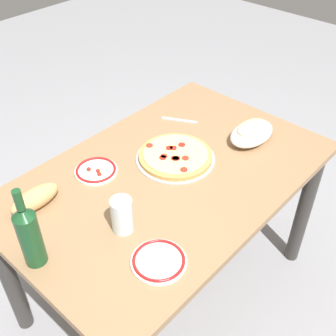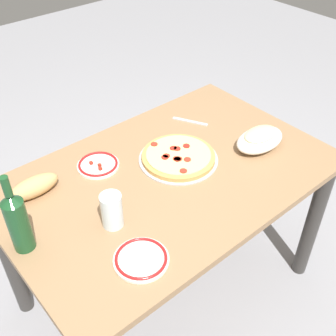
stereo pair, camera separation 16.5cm
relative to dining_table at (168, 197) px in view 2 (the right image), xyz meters
name	(u,v)px [view 2 (the right image)]	position (x,y,z in m)	size (l,w,h in m)	color
ground_plane	(168,286)	(0.00, 0.00, -0.63)	(8.00, 8.00, 0.00)	gray
dining_table	(168,197)	(0.00, 0.00, 0.00)	(1.32, 0.85, 0.75)	#93704C
pepperoni_pizza	(178,157)	(0.09, 0.04, 0.14)	(0.33, 0.33, 0.03)	#B7B7BC
baked_pasta_dish	(260,139)	(0.42, -0.11, 0.17)	(0.24, 0.15, 0.08)	white
wine_bottle	(17,221)	(-0.60, 0.02, 0.25)	(0.07, 0.07, 0.30)	#194723
water_glass	(112,210)	(-0.32, -0.08, 0.19)	(0.07, 0.07, 0.13)	silver
side_plate_near	(98,165)	(-0.19, 0.22, 0.14)	(0.17, 0.17, 0.02)	white
side_plate_far	(141,259)	(-0.34, -0.27, 0.14)	(0.18, 0.18, 0.02)	white
bread_loaf	(34,187)	(-0.45, 0.23, 0.16)	(0.19, 0.08, 0.07)	tan
fork_left	(190,121)	(0.32, 0.22, 0.13)	(0.17, 0.02, 0.01)	#B7B7BC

